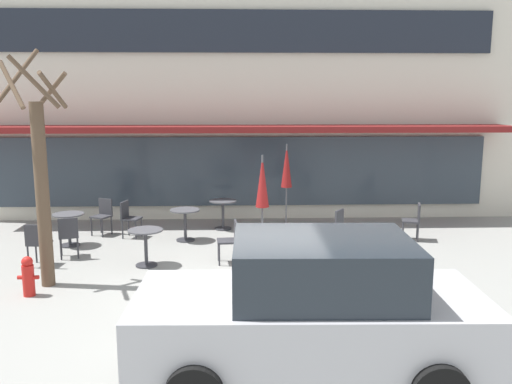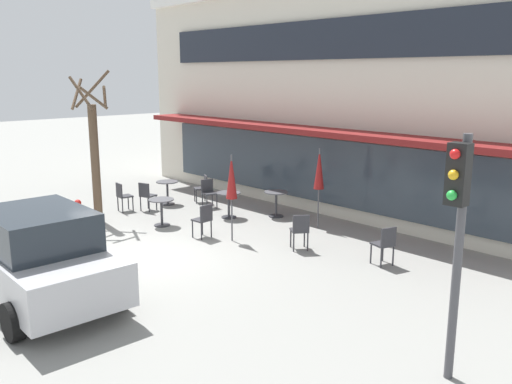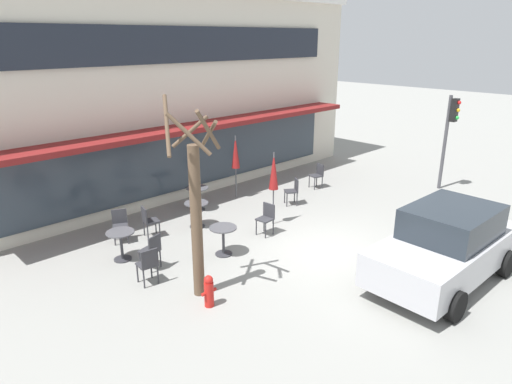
{
  "view_description": "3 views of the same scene",
  "coord_description": "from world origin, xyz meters",
  "px_view_note": "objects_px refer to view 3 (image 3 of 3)",
  "views": [
    {
      "loc": [
        -0.17,
        -8.86,
        3.43
      ],
      "look_at": [
        0.26,
        3.23,
        1.26
      ],
      "focal_mm": 38.0,
      "sensor_mm": 36.0,
      "label": 1
    },
    {
      "loc": [
        10.35,
        -6.27,
        4.14
      ],
      "look_at": [
        0.6,
        2.92,
        1.21
      ],
      "focal_mm": 38.0,
      "sensor_mm": 36.0,
      "label": 2
    },
    {
      "loc": [
        -8.83,
        -6.37,
        5.31
      ],
      "look_at": [
        0.12,
        2.78,
        0.95
      ],
      "focal_mm": 32.0,
      "sensor_mm": 36.0,
      "label": 3
    }
  ],
  "objects_px": {
    "patio_umbrella_cream_folded": "(236,153)",
    "cafe_chair_6": "(148,220)",
    "cafe_chair_4": "(148,263)",
    "parked_sedan": "(446,245)",
    "cafe_chair_5": "(267,217)",
    "cafe_chair_2": "(318,174)",
    "patio_umbrella_green_folded": "(274,172)",
    "cafe_table_mid_patio": "(223,236)",
    "cafe_table_streetside": "(198,195)",
    "cafe_chair_1": "(120,223)",
    "cafe_table_by_tree": "(121,241)",
    "traffic_light_pole": "(450,127)",
    "street_tree": "(196,210)",
    "cafe_chair_0": "(152,249)",
    "cafe_table_near_wall": "(197,210)",
    "cafe_chair_3": "(293,189)",
    "fire_hydrant": "(209,291)"
  },
  "relations": [
    {
      "from": "patio_umbrella_cream_folded",
      "to": "cafe_table_near_wall",
      "type": "bearing_deg",
      "value": -156.95
    },
    {
      "from": "cafe_table_streetside",
      "to": "cafe_chair_3",
      "type": "bearing_deg",
      "value": -34.99
    },
    {
      "from": "cafe_table_streetside",
      "to": "cafe_chair_1",
      "type": "height_order",
      "value": "cafe_chair_1"
    },
    {
      "from": "cafe_chair_5",
      "to": "fire_hydrant",
      "type": "bearing_deg",
      "value": -153.4
    },
    {
      "from": "cafe_chair_2",
      "to": "cafe_chair_5",
      "type": "relative_size",
      "value": 1.0
    },
    {
      "from": "patio_umbrella_green_folded",
      "to": "cafe_table_mid_patio",
      "type": "bearing_deg",
      "value": -167.75
    },
    {
      "from": "patio_umbrella_cream_folded",
      "to": "cafe_chair_1",
      "type": "bearing_deg",
      "value": -174.99
    },
    {
      "from": "cafe_chair_3",
      "to": "cafe_chair_4",
      "type": "height_order",
      "value": "same"
    },
    {
      "from": "cafe_table_streetside",
      "to": "cafe_table_mid_patio",
      "type": "bearing_deg",
      "value": -116.27
    },
    {
      "from": "traffic_light_pole",
      "to": "cafe_chair_0",
      "type": "bearing_deg",
      "value": 169.01
    },
    {
      "from": "patio_umbrella_green_folded",
      "to": "cafe_chair_4",
      "type": "xyz_separation_m",
      "value": [
        -4.55,
        -0.48,
        -1.1
      ]
    },
    {
      "from": "cafe_chair_0",
      "to": "parked_sedan",
      "type": "xyz_separation_m",
      "value": [
        4.47,
        -5.1,
        0.35
      ]
    },
    {
      "from": "cafe_chair_4",
      "to": "parked_sedan",
      "type": "bearing_deg",
      "value": -42.66
    },
    {
      "from": "cafe_table_by_tree",
      "to": "cafe_chair_4",
      "type": "xyz_separation_m",
      "value": [
        -0.17,
        -1.52,
        0.01
      ]
    },
    {
      "from": "cafe_table_near_wall",
      "to": "cafe_table_streetside",
      "type": "xyz_separation_m",
      "value": [
        0.87,
        1.09,
        0.0
      ]
    },
    {
      "from": "cafe_table_streetside",
      "to": "cafe_chair_0",
      "type": "xyz_separation_m",
      "value": [
        -3.21,
        -2.41,
        0.01
      ]
    },
    {
      "from": "cafe_chair_2",
      "to": "cafe_chair_4",
      "type": "bearing_deg",
      "value": -168.15
    },
    {
      "from": "cafe_table_near_wall",
      "to": "cafe_table_mid_patio",
      "type": "height_order",
      "value": "same"
    },
    {
      "from": "patio_umbrella_cream_folded",
      "to": "cafe_chair_5",
      "type": "bearing_deg",
      "value": -116.25
    },
    {
      "from": "cafe_table_by_tree",
      "to": "traffic_light_pole",
      "type": "xyz_separation_m",
      "value": [
        11.24,
        -3.09,
        1.78
      ]
    },
    {
      "from": "cafe_chair_0",
      "to": "cafe_chair_6",
      "type": "xyz_separation_m",
      "value": [
        0.94,
        1.67,
        0.0
      ]
    },
    {
      "from": "cafe_table_by_tree",
      "to": "traffic_light_pole",
      "type": "distance_m",
      "value": 11.79
    },
    {
      "from": "cafe_table_by_tree",
      "to": "cafe_chair_1",
      "type": "distance_m",
      "value": 1.16
    },
    {
      "from": "cafe_chair_0",
      "to": "cafe_chair_2",
      "type": "height_order",
      "value": "same"
    },
    {
      "from": "cafe_chair_2",
      "to": "cafe_chair_6",
      "type": "distance_m",
      "value": 6.86
    },
    {
      "from": "cafe_table_streetside",
      "to": "traffic_light_pole",
      "type": "distance_m",
      "value": 9.16
    },
    {
      "from": "cafe_chair_6",
      "to": "cafe_chair_2",
      "type": "bearing_deg",
      "value": -4.27
    },
    {
      "from": "street_tree",
      "to": "traffic_light_pole",
      "type": "xyz_separation_m",
      "value": [
        10.85,
        -0.45,
        0.34
      ]
    },
    {
      "from": "cafe_chair_6",
      "to": "cafe_table_by_tree",
      "type": "bearing_deg",
      "value": -149.67
    },
    {
      "from": "street_tree",
      "to": "cafe_chair_2",
      "type": "bearing_deg",
      "value": 20.29
    },
    {
      "from": "cafe_table_mid_patio",
      "to": "traffic_light_pole",
      "type": "xyz_separation_m",
      "value": [
        9.24,
        -1.53,
        1.78
      ]
    },
    {
      "from": "cafe_chair_5",
      "to": "street_tree",
      "type": "bearing_deg",
      "value": -159.94
    },
    {
      "from": "cafe_table_near_wall",
      "to": "patio_umbrella_cream_folded",
      "type": "height_order",
      "value": "patio_umbrella_cream_folded"
    },
    {
      "from": "patio_umbrella_cream_folded",
      "to": "cafe_chair_6",
      "type": "height_order",
      "value": "patio_umbrella_cream_folded"
    },
    {
      "from": "cafe_chair_2",
      "to": "street_tree",
      "type": "xyz_separation_m",
      "value": [
        -7.68,
        -2.84,
        1.43
      ]
    },
    {
      "from": "fire_hydrant",
      "to": "traffic_light_pole",
      "type": "bearing_deg",
      "value": 0.37
    },
    {
      "from": "patio_umbrella_cream_folded",
      "to": "cafe_chair_6",
      "type": "relative_size",
      "value": 2.47
    },
    {
      "from": "cafe_table_mid_patio",
      "to": "patio_umbrella_cream_folded",
      "type": "bearing_deg",
      "value": 43.76
    },
    {
      "from": "cafe_chair_1",
      "to": "parked_sedan",
      "type": "xyz_separation_m",
      "value": [
        4.23,
        -7.09,
        0.35
      ]
    },
    {
      "from": "street_tree",
      "to": "fire_hydrant",
      "type": "distance_m",
      "value": 1.69
    },
    {
      "from": "cafe_chair_0",
      "to": "cafe_chair_4",
      "type": "xyz_separation_m",
      "value": [
        -0.45,
        -0.56,
        0.0
      ]
    },
    {
      "from": "cafe_chair_0",
      "to": "cafe_chair_3",
      "type": "relative_size",
      "value": 1.0
    },
    {
      "from": "cafe_table_by_tree",
      "to": "traffic_light_pole",
      "type": "height_order",
      "value": "traffic_light_pole"
    },
    {
      "from": "patio_umbrella_cream_folded",
      "to": "parked_sedan",
      "type": "bearing_deg",
      "value": -92.8
    },
    {
      "from": "cafe_chair_4",
      "to": "traffic_light_pole",
      "type": "height_order",
      "value": "traffic_light_pole"
    },
    {
      "from": "patio_umbrella_green_folded",
      "to": "cafe_table_by_tree",
      "type": "bearing_deg",
      "value": 166.66
    },
    {
      "from": "cafe_table_streetside",
      "to": "cafe_chair_1",
      "type": "bearing_deg",
      "value": -171.78
    },
    {
      "from": "patio_umbrella_green_folded",
      "to": "traffic_light_pole",
      "type": "xyz_separation_m",
      "value": [
        6.86,
        -2.05,
        0.67
      ]
    },
    {
      "from": "cafe_table_streetside",
      "to": "patio_umbrella_green_folded",
      "type": "bearing_deg",
      "value": -70.23
    },
    {
      "from": "cafe_chair_0",
      "to": "cafe_chair_1",
      "type": "height_order",
      "value": "same"
    }
  ]
}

